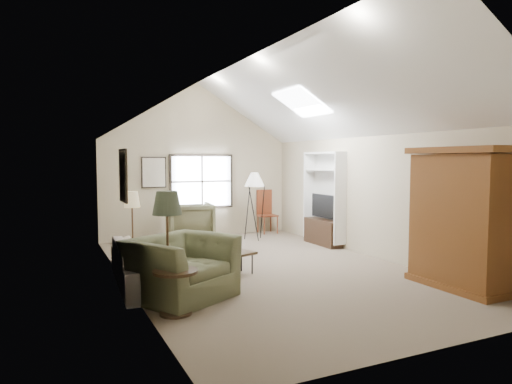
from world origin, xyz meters
name	(u,v)px	position (x,y,z in m)	size (l,w,h in m)	color
room_shell	(265,93)	(0.00, 0.00, 3.21)	(5.01, 8.01, 4.00)	brown
window	(202,181)	(0.10, 3.96, 1.45)	(1.72, 0.08, 1.42)	black
skylight	(302,102)	(1.30, 0.90, 3.22)	(0.80, 1.20, 0.52)	white
wall_art	(140,174)	(-1.88, 1.94, 1.73)	(1.97, 3.71, 0.88)	black
armoire	(459,218)	(2.18, -2.40, 1.10)	(0.60, 1.50, 2.20)	brown
tv_alcove	(324,196)	(2.34, 1.60, 1.15)	(0.32, 1.30, 2.10)	white
media_console	(323,232)	(2.32, 1.60, 0.30)	(0.34, 1.18, 0.60)	#382316
tv_panel	(323,206)	(2.32, 1.60, 0.92)	(0.05, 0.90, 0.55)	black
sofa	(146,264)	(-2.20, -0.13, 0.34)	(2.34, 0.91, 0.68)	beige
armchair_near	(181,268)	(-1.89, -1.07, 0.45)	(1.37, 1.20, 0.89)	#595D41
armchair_far	(190,223)	(-0.48, 3.15, 0.49)	(1.05, 1.08, 0.99)	#646547
coffee_table	(233,264)	(-0.72, -0.20, 0.20)	(0.77, 0.43, 0.39)	#342615
bowl	(233,252)	(-0.72, -0.20, 0.42)	(0.19, 0.19, 0.05)	#3A2317
side_table	(176,292)	(-2.15, -1.73, 0.29)	(0.59, 0.59, 0.59)	#322314
side_chair	(268,212)	(1.90, 3.70, 0.59)	(0.46, 0.46, 1.19)	maroon
tripod_lamp	(254,206)	(1.12, 2.87, 0.86)	(0.50, 0.50, 1.73)	silver
dark_lamp	(168,250)	(-2.20, -1.53, 0.81)	(0.39, 0.39, 1.63)	#272F21
tan_lamp	(133,229)	(-2.20, 1.07, 0.73)	(0.29, 0.29, 1.46)	tan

